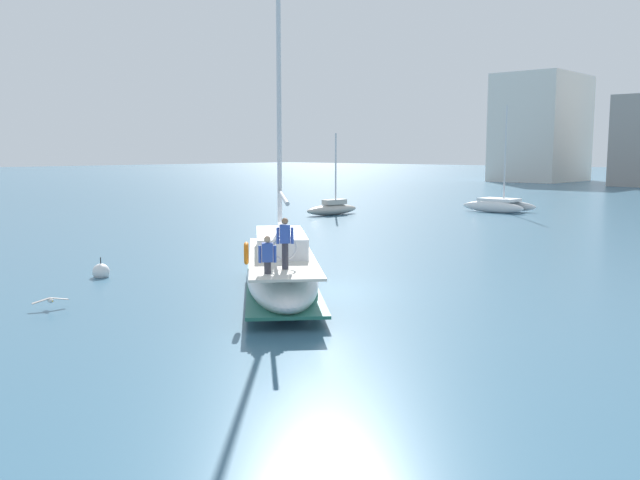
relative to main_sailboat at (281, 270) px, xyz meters
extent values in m
plane|color=#38607A|center=(0.18, 1.46, -0.92)|extent=(400.00, 400.00, 0.00)
ellipsoid|color=white|center=(0.06, -0.05, -0.22)|extent=(8.70, 8.26, 1.40)
cube|color=#236656|center=(0.06, -0.05, -0.53)|extent=(8.57, 8.15, 0.10)
cube|color=beige|center=(0.06, -0.05, 0.52)|extent=(8.21, 7.79, 0.08)
cube|color=white|center=(-0.47, 0.44, 0.91)|extent=(4.32, 4.16, 0.70)
cylinder|color=silver|center=(-0.83, 0.76, 6.89)|extent=(0.16, 0.16, 12.65)
cylinder|color=#B7B7BC|center=(1.30, -1.18, 2.68)|extent=(4.33, 3.98, 0.12)
cylinder|color=silver|center=(-3.20, 2.94, 1.03)|extent=(0.65, 0.70, 0.06)
torus|color=orange|center=(1.21, -2.70, 1.03)|extent=(0.61, 0.58, 0.70)
cylinder|color=#33333D|center=(2.18, -2.00, 0.96)|extent=(0.20, 0.20, 0.80)
cube|color=#3351AD|center=(2.18, -2.00, 1.64)|extent=(0.36, 0.37, 0.56)
sphere|color=#9E7051|center=(2.18, -2.00, 2.03)|extent=(0.20, 0.20, 0.20)
cylinder|color=#3351AD|center=(2.03, -2.16, 1.59)|extent=(0.09, 0.09, 0.50)
cylinder|color=#3351AD|center=(2.33, -1.83, 1.59)|extent=(0.09, 0.09, 0.50)
cylinder|color=#33333D|center=(2.34, -2.89, 0.74)|extent=(0.20, 0.20, 0.35)
cube|color=#3351AD|center=(2.34, -2.89, 1.19)|extent=(0.36, 0.37, 0.56)
sphere|color=tan|center=(2.34, -2.89, 1.58)|extent=(0.20, 0.20, 0.20)
cylinder|color=#3351AD|center=(2.19, -3.05, 1.14)|extent=(0.09, 0.09, 0.50)
cylinder|color=#3351AD|center=(2.49, -2.73, 1.14)|extent=(0.09, 0.09, 0.50)
torus|color=silver|center=(2.00, -1.83, 1.18)|extent=(0.56, 0.60, 0.76)
ellipsoid|color=#B7B2A8|center=(-18.57, 24.10, -0.51)|extent=(1.88, 5.18, 0.82)
cube|color=#B7B2A8|center=(-18.53, 24.35, 0.10)|extent=(1.05, 2.11, 0.40)
cylinder|color=silver|center=(-18.52, 24.48, 2.71)|extent=(0.13, 0.13, 5.62)
ellipsoid|color=white|center=(-10.03, 36.69, -0.47)|extent=(5.59, 0.77, 0.90)
ellipsoid|color=white|center=(-10.10, 34.60, -0.47)|extent=(5.59, 0.77, 0.90)
cube|color=white|center=(-10.06, 35.64, 0.08)|extent=(3.13, 2.20, 0.24)
cylinder|color=silver|center=(-9.65, 35.63, 4.02)|extent=(0.14, 0.14, 7.63)
ellipsoid|color=silver|center=(-4.15, -6.35, -0.63)|extent=(0.39, 0.25, 0.16)
sphere|color=silver|center=(-3.96, -6.39, -0.60)|extent=(0.11, 0.11, 0.11)
cone|color=gold|center=(-3.90, -6.40, -0.61)|extent=(0.08, 0.05, 0.04)
cube|color=#9E9993|center=(-4.09, -6.07, -0.61)|extent=(0.26, 0.58, 0.14)
cube|color=#9E9993|center=(-4.21, -6.63, -0.61)|extent=(0.26, 0.58, 0.14)
sphere|color=silver|center=(-7.98, -2.32, -0.71)|extent=(0.69, 0.69, 0.69)
cylinder|color=black|center=(-7.98, -2.32, -0.41)|extent=(0.04, 0.04, 0.60)
cube|color=silver|center=(-32.66, 93.95, 7.86)|extent=(11.42, 16.32, 17.56)
camera|label=1|loc=(16.53, -16.38, 4.14)|focal=37.97mm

